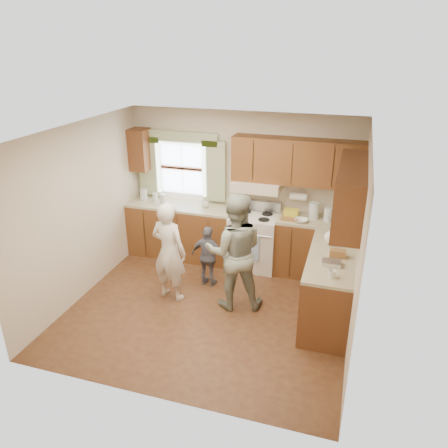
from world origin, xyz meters
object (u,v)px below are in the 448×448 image
(stove, at_px, (254,240))
(woman_left, at_px, (169,252))
(woman_right, at_px, (235,252))
(child, at_px, (208,257))

(stove, xyz_separation_m, woman_left, (-0.93, -1.31, 0.28))
(stove, height_order, woman_right, woman_right)
(woman_right, xyz_separation_m, child, (-0.53, 0.41, -0.36))
(stove, height_order, woman_left, woman_left)
(woman_right, distance_m, child, 0.76)
(stove, distance_m, woman_left, 1.63)
(stove, bearing_deg, woman_left, -125.35)
(woman_right, bearing_deg, child, -54.88)
(woman_left, xyz_separation_m, child, (0.42, 0.49, -0.26))
(stove, relative_size, child, 1.10)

